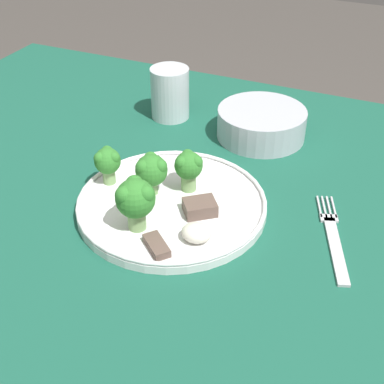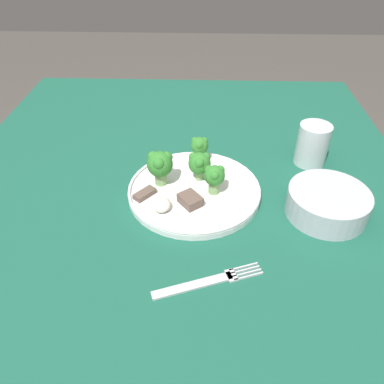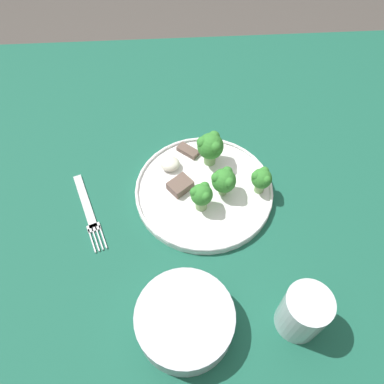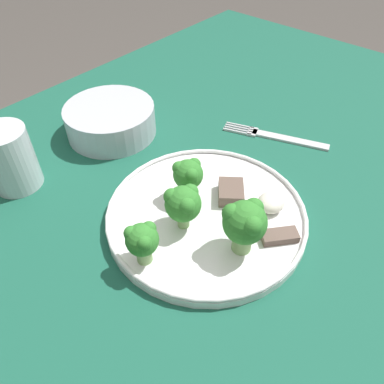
{
  "view_description": "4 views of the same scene",
  "coord_description": "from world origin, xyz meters",
  "views": [
    {
      "loc": [
        0.23,
        -0.51,
        1.23
      ],
      "look_at": [
        -0.01,
        0.04,
        0.8
      ],
      "focal_mm": 50.0,
      "sensor_mm": 36.0,
      "label": 1
    },
    {
      "loc": [
        0.55,
        0.04,
        1.24
      ],
      "look_at": [
        -0.01,
        0.02,
        0.8
      ],
      "focal_mm": 35.0,
      "sensor_mm": 36.0,
      "label": 2
    },
    {
      "loc": [
        0.01,
        0.44,
        1.37
      ],
      "look_at": [
        -0.01,
        0.05,
        0.8
      ],
      "focal_mm": 35.0,
      "sensor_mm": 36.0,
      "label": 3
    },
    {
      "loc": [
        -0.3,
        -0.18,
        1.15
      ],
      "look_at": [
        -0.04,
        0.05,
        0.8
      ],
      "focal_mm": 35.0,
      "sensor_mm": 36.0,
      "label": 4
    }
  ],
  "objects": [
    {
      "name": "fork",
      "position": [
        0.18,
        0.05,
        0.77
      ],
      "size": [
        0.08,
        0.17,
        0.0
      ],
      "color": "silver",
      "rests_on": "table"
    },
    {
      "name": "sauce_dollop",
      "position": [
        0.03,
        -0.03,
        0.79
      ],
      "size": [
        0.04,
        0.04,
        0.02
      ],
      "color": "silver",
      "rests_on": "dinner_plate"
    },
    {
      "name": "broccoli_floret_front_left",
      "position": [
        -0.03,
        0.07,
        0.82
      ],
      "size": [
        0.04,
        0.04,
        0.06
      ],
      "color": "#7FA866",
      "rests_on": "dinner_plate"
    },
    {
      "name": "meat_slice_middle_slice",
      "position": [
        -0.01,
        -0.07,
        0.79
      ],
      "size": [
        0.05,
        0.04,
        0.01
      ],
      "color": "brown",
      "rests_on": "dinner_plate"
    },
    {
      "name": "broccoli_floret_center_left",
      "position": [
        -0.05,
        -0.04,
        0.83
      ],
      "size": [
        0.05,
        0.05,
        0.07
      ],
      "color": "#7FA866",
      "rests_on": "dinner_plate"
    },
    {
      "name": "broccoli_floret_back_left",
      "position": [
        -0.14,
        0.04,
        0.82
      ],
      "size": [
        0.04,
        0.04,
        0.06
      ],
      "color": "#7FA866",
      "rests_on": "dinner_plate"
    },
    {
      "name": "dinner_plate",
      "position": [
        -0.04,
        0.03,
        0.78
      ],
      "size": [
        0.27,
        0.27,
        0.02
      ],
      "color": "white",
      "rests_on": "table"
    },
    {
      "name": "meat_slice_front_slice",
      "position": [
        0.01,
        0.02,
        0.79
      ],
      "size": [
        0.05,
        0.05,
        0.02
      ],
      "color": "brown",
      "rests_on": "dinner_plate"
    },
    {
      "name": "drinking_glass",
      "position": [
        -0.16,
        0.28,
        0.81
      ],
      "size": [
        0.07,
        0.07,
        0.09
      ],
      "color": "silver",
      "rests_on": "table"
    },
    {
      "name": "broccoli_floret_near_rim_left",
      "position": [
        -0.07,
        0.04,
        0.82
      ],
      "size": [
        0.05,
        0.05,
        0.06
      ],
      "color": "#7FA866",
      "rests_on": "dinner_plate"
    },
    {
      "name": "table",
      "position": [
        0.0,
        0.0,
        0.67
      ],
      "size": [
        1.28,
        0.99,
        0.77
      ],
      "color": "#195642",
      "rests_on": "ground_plane"
    },
    {
      "name": "cream_bowl",
      "position": [
        0.01,
        0.28,
        0.8
      ],
      "size": [
        0.15,
        0.15,
        0.05
      ],
      "color": "#B7BCC6",
      "rests_on": "table"
    }
  ]
}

